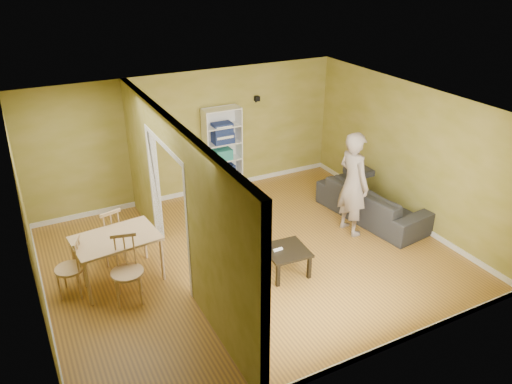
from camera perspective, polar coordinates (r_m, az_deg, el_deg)
room_shell at (r=7.89m, az=-0.63°, el=0.45°), size 6.50×6.50×6.50m
partition at (r=7.49m, az=-8.87°, el=-1.36°), size 0.22×5.50×2.60m
wall_speaker at (r=10.57m, az=0.11°, el=10.63°), size 0.10×0.10×0.10m
sofa at (r=9.78m, az=13.19°, el=-0.61°), size 2.39×1.27×0.87m
person at (r=8.94m, az=11.13°, el=1.90°), size 0.85×0.68×2.26m
bookshelf at (r=10.45m, az=-3.95°, el=4.74°), size 0.78×0.34×1.85m
paper_box_navy_a at (r=10.58m, az=-3.67°, el=2.54°), size 0.42×0.28×0.22m
paper_box_teal at (r=10.42m, az=-4.00°, el=4.31°), size 0.43×0.28×0.22m
paper_box_navy_b at (r=10.31m, az=-3.82°, el=6.23°), size 0.43×0.28×0.22m
paper_box_navy_c at (r=10.24m, az=-3.89°, el=7.27°), size 0.40×0.26×0.21m
coffee_table at (r=7.97m, az=3.48°, el=-6.98°), size 0.65×0.65×0.44m
game_controller at (r=7.90m, az=2.53°, el=-6.59°), size 0.15×0.04×0.03m
dining_table at (r=7.91m, az=-15.73°, el=-5.49°), size 1.25×0.83×0.78m
chair_left at (r=7.95m, az=-20.56°, el=-8.04°), size 0.56×0.56×0.94m
chair_near at (r=7.53m, az=-14.53°, el=-8.71°), size 0.57×0.57×1.04m
chair_far at (r=8.55m, az=-16.50°, el=-4.65°), size 0.56×0.56×0.99m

